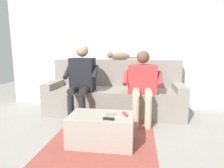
# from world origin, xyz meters

# --- Properties ---
(ground_plane) EXTENTS (8.00, 8.00, 0.00)m
(ground_plane) POSITION_xyz_m (0.00, 0.60, 0.00)
(ground_plane) COLOR gray
(back_wall) EXTENTS (4.41, 0.06, 2.41)m
(back_wall) POSITION_xyz_m (0.00, -0.56, 1.21)
(back_wall) COLOR silver
(back_wall) RESTS_ON ground
(couch) EXTENTS (2.36, 0.78, 0.94)m
(couch) POSITION_xyz_m (0.00, -0.13, 0.31)
(couch) COLOR gray
(couch) RESTS_ON ground
(coffee_table) EXTENTS (0.77, 0.48, 0.36)m
(coffee_table) POSITION_xyz_m (0.00, 1.07, 0.18)
(coffee_table) COLOR #A89E8E
(coffee_table) RESTS_ON ground
(person_left_seated) EXTENTS (0.59, 0.55, 1.11)m
(person_left_seated) POSITION_xyz_m (-0.49, 0.23, 0.64)
(person_left_seated) COLOR #B23838
(person_left_seated) RESTS_ON ground
(person_right_seated) EXTENTS (0.53, 0.56, 1.21)m
(person_right_seated) POSITION_xyz_m (0.49, 0.23, 0.69)
(person_right_seated) COLOR black
(person_right_seated) RESTS_ON ground
(cat_on_backrest) EXTENTS (0.57, 0.11, 0.15)m
(cat_on_backrest) POSITION_xyz_m (-0.04, -0.39, 1.01)
(cat_on_backrest) COLOR #756047
(cat_on_backrest) RESTS_ON couch
(remote_black) EXTENTS (0.13, 0.04, 0.02)m
(remote_black) POSITION_xyz_m (-0.11, 1.20, 0.37)
(remote_black) COLOR black
(remote_black) RESTS_ON coffee_table
(remote_red) EXTENTS (0.08, 0.13, 0.02)m
(remote_red) POSITION_xyz_m (-0.28, 1.02, 0.37)
(remote_red) COLOR #B73333
(remote_red) RESTS_ON coffee_table
(remote_gray) EXTENTS (0.13, 0.08, 0.02)m
(remote_gray) POSITION_xyz_m (-0.12, 1.05, 0.37)
(remote_gray) COLOR gray
(remote_gray) RESTS_ON coffee_table
(floor_rug) EXTENTS (1.30, 1.58, 0.01)m
(floor_rug) POSITION_xyz_m (0.00, 0.91, 0.00)
(floor_rug) COLOR #9E473D
(floor_rug) RESTS_ON ground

